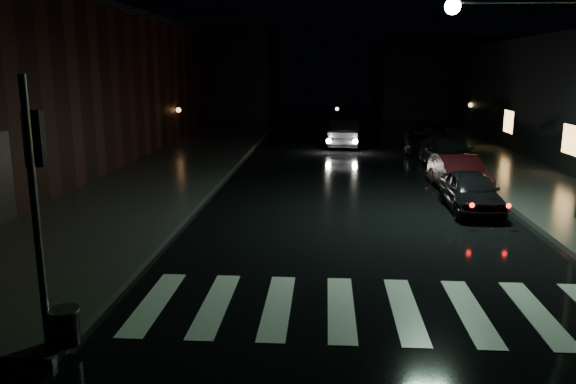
% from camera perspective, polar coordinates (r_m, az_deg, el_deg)
% --- Properties ---
extents(ground, '(120.00, 120.00, 0.00)m').
position_cam_1_polar(ground, '(10.62, -7.90, -12.32)').
color(ground, black).
rests_on(ground, ground).
extents(sidewalk_left, '(6.00, 44.00, 0.15)m').
position_cam_1_polar(sidewalk_left, '(24.86, -12.71, 2.04)').
color(sidewalk_left, '#282826').
rests_on(sidewalk_left, ground).
extents(sidewalk_right, '(4.00, 44.00, 0.15)m').
position_cam_1_polar(sidewalk_right, '(25.12, 22.23, 1.52)').
color(sidewalk_right, '#282826').
rests_on(sidewalk_right, ground).
extents(building_left, '(10.00, 36.00, 7.00)m').
position_cam_1_polar(building_left, '(29.08, -25.42, 9.42)').
color(building_left, black).
rests_on(building_left, ground).
extents(building_far_left, '(14.00, 10.00, 8.00)m').
position_cam_1_polar(building_far_left, '(55.76, -8.81, 11.84)').
color(building_far_left, black).
rests_on(building_far_left, ground).
extents(building_far_right, '(14.00, 10.00, 7.00)m').
position_cam_1_polar(building_far_right, '(55.73, 16.56, 10.97)').
color(building_far_right, black).
rests_on(building_far_right, ground).
extents(crosswalk, '(9.00, 3.00, 0.01)m').
position_cam_1_polar(crosswalk, '(10.91, 8.62, -11.62)').
color(crosswalk, beige).
rests_on(crosswalk, ground).
extents(signal_pole_corner, '(0.68, 0.61, 4.20)m').
position_cam_1_polar(signal_pole_corner, '(9.47, -22.92, -6.33)').
color(signal_pole_corner, slate).
rests_on(signal_pole_corner, ground).
extents(utility_pole, '(4.92, 0.44, 8.00)m').
position_cam_1_polar(utility_pole, '(17.77, 26.85, 11.68)').
color(utility_pole, black).
rests_on(utility_pole, ground).
extents(parked_car_a, '(1.55, 3.76, 1.28)m').
position_cam_1_polar(parked_car_a, '(18.62, 18.10, 0.06)').
color(parked_car_a, black).
rests_on(parked_car_a, ground).
extents(parked_car_b, '(1.65, 4.11, 1.33)m').
position_cam_1_polar(parked_car_b, '(21.46, 16.93, 1.79)').
color(parked_car_b, black).
rests_on(parked_car_b, ground).
extents(parked_car_c, '(2.21, 4.99, 1.42)m').
position_cam_1_polar(parked_car_c, '(26.45, 15.95, 3.87)').
color(parked_car_c, black).
rests_on(parked_car_c, ground).
extents(parked_car_d, '(3.11, 5.81, 1.55)m').
position_cam_1_polar(parked_car_d, '(31.28, 14.10, 5.35)').
color(parked_car_d, black).
rests_on(parked_car_d, ground).
extents(oncoming_car, '(2.18, 4.87, 1.55)m').
position_cam_1_polar(oncoming_car, '(32.76, 5.93, 5.96)').
color(oncoming_car, black).
rests_on(oncoming_car, ground).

